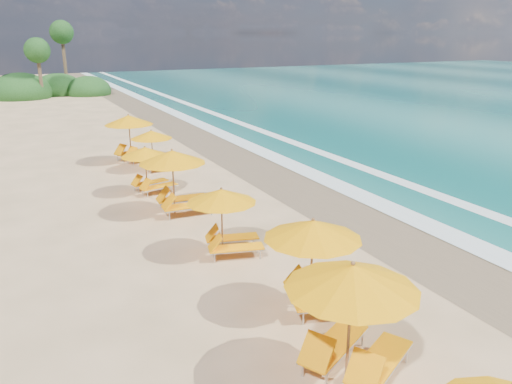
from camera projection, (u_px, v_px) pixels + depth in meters
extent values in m
plane|color=#DBB280|center=(256.00, 223.00, 18.78)|extent=(160.00, 160.00, 0.00)
cube|color=#7E684B|center=(345.00, 207.00, 20.46)|extent=(4.00, 160.00, 0.01)
cube|color=white|center=(375.00, 202.00, 21.08)|extent=(1.20, 160.00, 0.01)
cube|color=white|center=(430.00, 192.00, 22.35)|extent=(0.80, 160.00, 0.01)
cylinder|color=olive|center=(349.00, 326.00, 9.89)|extent=(0.06, 0.06, 2.52)
cone|color=#FFA005|center=(352.00, 277.00, 9.58)|extent=(3.51, 3.51, 0.51)
sphere|color=olive|center=(353.00, 263.00, 9.49)|extent=(0.09, 0.09, 0.09)
cylinder|color=olive|center=(311.00, 266.00, 12.61)|extent=(0.06, 0.06, 2.35)
cone|color=#FFA005|center=(313.00, 229.00, 12.32)|extent=(3.00, 3.00, 0.47)
sphere|color=olive|center=(313.00, 219.00, 12.25)|extent=(0.08, 0.08, 0.08)
cylinder|color=olive|center=(222.00, 222.00, 15.88)|extent=(0.05, 0.05, 2.11)
cone|color=#FFA005|center=(221.00, 196.00, 15.62)|extent=(2.64, 2.64, 0.42)
sphere|color=olive|center=(221.00, 188.00, 15.55)|extent=(0.08, 0.08, 0.08)
cylinder|color=olive|center=(173.00, 183.00, 19.46)|extent=(0.06, 0.06, 2.45)
cone|color=#FFA005|center=(172.00, 157.00, 19.16)|extent=(2.68, 2.68, 0.49)
sphere|color=olive|center=(172.00, 150.00, 19.08)|extent=(0.09, 0.09, 0.09)
cylinder|color=olive|center=(146.00, 171.00, 22.02)|extent=(0.05, 0.05, 2.02)
cone|color=#FFA005|center=(145.00, 152.00, 21.77)|extent=(2.48, 2.48, 0.40)
sphere|color=olive|center=(145.00, 147.00, 21.71)|extent=(0.07, 0.07, 0.07)
cylinder|color=olive|center=(152.00, 151.00, 25.66)|extent=(0.05, 0.05, 2.03)
cone|color=#FFA005|center=(151.00, 135.00, 25.41)|extent=(2.10, 2.10, 0.41)
sphere|color=olive|center=(151.00, 130.00, 25.34)|extent=(0.07, 0.07, 0.07)
cylinder|color=olive|center=(130.00, 139.00, 27.32)|extent=(0.06, 0.06, 2.50)
cone|color=#FFA005|center=(129.00, 120.00, 27.01)|extent=(3.32, 3.32, 0.50)
sphere|color=olive|center=(128.00, 115.00, 26.92)|extent=(0.09, 0.09, 0.09)
ellipsoid|color=#163D14|center=(21.00, 92.00, 54.63)|extent=(6.40, 6.40, 4.16)
ellipsoid|color=#163D14|center=(59.00, 90.00, 58.05)|extent=(5.60, 5.60, 3.64)
ellipsoid|color=#163D14|center=(89.00, 91.00, 57.61)|extent=(5.00, 5.00, 3.25)
cylinder|color=brown|center=(40.00, 75.00, 53.19)|extent=(0.36, 0.36, 5.00)
sphere|color=#163D14|center=(37.00, 50.00, 52.45)|extent=(2.60, 2.60, 2.60)
cylinder|color=brown|center=(65.00, 64.00, 57.62)|extent=(0.36, 0.36, 6.80)
sphere|color=#163D14|center=(62.00, 32.00, 56.60)|extent=(2.60, 2.60, 2.60)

